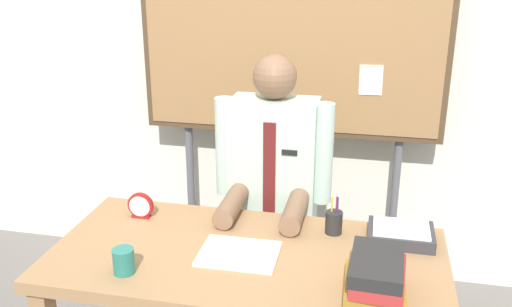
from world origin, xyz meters
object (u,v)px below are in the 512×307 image
Objects in this scene: paper_tray at (401,234)px; pen_holder at (334,222)px; book_stack at (376,278)px; bulletin_board at (291,26)px; open_notebook at (239,254)px; person at (273,210)px; desk_clock at (141,206)px; desk at (247,274)px; coffee_mug at (124,261)px.

pen_holder is at bearing 178.56° from paper_tray.
book_stack is at bearing -67.46° from pen_holder.
bulletin_board is 1.26m from open_notebook.
open_notebook is (-0.03, -1.03, -0.73)m from bulletin_board.
person is at bearing 134.95° from pen_holder.
pen_holder is 0.62× the size of paper_tray.
paper_tray is (1.10, 0.03, -0.02)m from desk_clock.
desk_clock is at bearing -178.62° from paper_tray.
pen_holder reaches higher than desk.
person is at bearing 90.00° from desk.
paper_tray is (0.98, 0.46, -0.02)m from coffee_mug.
bulletin_board reaches higher than book_stack.
person is 4.64× the size of open_notebook.
book_stack is at bearing -102.53° from paper_tray.
desk_clock is 0.71× the size of pen_holder.
bulletin_board is 6.90× the size of open_notebook.
pen_holder is (-0.18, 0.43, -0.02)m from book_stack.
book_stack reaches higher than paper_tray.
coffee_mug is at bearing -146.85° from pen_holder.
bulletin_board reaches higher than coffee_mug.
desk is at bearing -142.70° from pen_holder.
person is 0.58m from open_notebook.
pen_holder is at bearing -45.05° from person.
desk_clock is at bearing -177.71° from pen_holder.
person is at bearing 123.53° from book_stack.
person reaches higher than pen_holder.
person reaches higher than coffee_mug.
desk is 0.42m from pen_holder.
bulletin_board reaches higher than open_notebook.
book_stack is at bearing -56.47° from person.
desk is 0.73× the size of bulletin_board.
desk is 0.10m from open_notebook.
pen_holder reaches higher than book_stack.
book_stack is 0.46m from pen_holder.
desk is at bearing -90.00° from person.
open_notebook is at bearing 162.09° from book_stack.
desk_clock is 0.84m from pen_holder.
desk_clock reaches higher than open_notebook.
paper_tray is at bearing 1.38° from desk_clock.
open_notebook is 0.55m from desk_clock.
desk_clock is at bearing 158.84° from book_stack.
book_stack is (0.49, -0.74, 0.15)m from person.
coffee_mug is at bearing -117.27° from person.
open_notebook is 3.19× the size of coffee_mug.
person is (0.00, 0.55, 0.02)m from desk.
open_notebook is 0.66m from paper_tray.
person reaches higher than paper_tray.
coffee_mug is (-0.89, -0.04, -0.02)m from book_stack.
pen_holder is (0.34, 0.26, 0.04)m from open_notebook.
book_stack is 0.43m from paper_tray.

